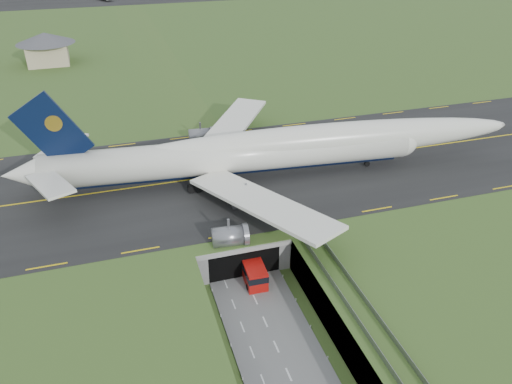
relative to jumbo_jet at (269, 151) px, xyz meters
name	(u,v)px	position (x,y,z in m)	size (l,w,h in m)	color
ground	(259,309)	(-11.39, -29.94, -11.73)	(900.00, 900.00, 0.00)	#385C24
airfield_deck	(259,294)	(-11.39, -29.94, -8.73)	(800.00, 800.00, 6.00)	gray
trench_road	(275,345)	(-11.39, -37.44, -11.63)	(12.00, 75.00, 0.20)	slate
taxiway	(210,177)	(-11.39, 3.06, -5.64)	(800.00, 44.00, 0.18)	black
tunnel_portal	(231,232)	(-11.39, -13.23, -8.39)	(17.00, 22.30, 6.00)	gray
guideway	(393,363)	(-0.39, -49.05, -6.40)	(3.00, 53.00, 7.05)	#A8A8A3
jumbo_jet	(269,151)	(0.00, 0.00, 0.00)	(101.72, 63.89, 21.22)	white
shuttle_tram	(252,269)	(-10.24, -22.44, -9.83)	(3.57, 8.69, 3.47)	#AE0F0B
service_building	(46,45)	(-46.64, 102.05, 0.54)	(19.88, 19.88, 10.58)	#C1AF8B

